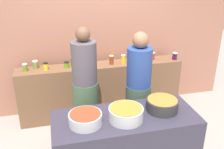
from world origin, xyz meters
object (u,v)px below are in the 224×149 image
cook_in_cap (138,94)px  preserve_jar_0 (25,67)px  preserve_jar_2 (46,66)px  preserve_jar_5 (88,63)px  preserve_jar_1 (35,65)px  preserve_jar_4 (74,61)px  cooking_pot_center (126,114)px  cooking_pot_right (162,105)px  preserve_jar_6 (111,60)px  cook_with_tongs (86,93)px  preserve_jar_3 (67,65)px  preserve_jar_9 (153,56)px  preserve_jar_8 (137,59)px  preserve_jar_7 (123,59)px  preserve_jar_10 (175,56)px  cooking_pot_left (85,119)px

cook_in_cap → preserve_jar_0: bearing=152.0°
preserve_jar_2 → preserve_jar_5: bearing=-1.9°
preserve_jar_1 → cook_in_cap: 1.66m
preserve_jar_1 → preserve_jar_2: 0.18m
preserve_jar_4 → preserve_jar_5: size_ratio=1.08×
preserve_jar_4 → cook_in_cap: (0.79, -0.88, -0.25)m
cooking_pot_center → cooking_pot_right: size_ratio=1.03×
preserve_jar_0 → preserve_jar_2: preserve_jar_0 is taller
preserve_jar_6 → cook_with_tongs: cook_with_tongs is taller
preserve_jar_0 → preserve_jar_3: size_ratio=1.17×
preserve_jar_3 → preserve_jar_6: bearing=-0.9°
preserve_jar_0 → preserve_jar_9: 2.08m
preserve_jar_6 → preserve_jar_8: preserve_jar_6 is taller
preserve_jar_5 → preserve_jar_6: (0.39, 0.02, 0.01)m
preserve_jar_3 → cook_with_tongs: cook_with_tongs is taller
preserve_jar_3 → preserve_jar_7: 0.91m
preserve_jar_8 → preserve_jar_1: bearing=175.6°
preserve_jar_1 → preserve_jar_9: bearing=-1.4°
preserve_jar_4 → preserve_jar_7: 0.80m
preserve_jar_7 → preserve_jar_9: 0.54m
preserve_jar_4 → preserve_jar_1: bearing=178.9°
cook_with_tongs → cook_in_cap: (0.72, -0.14, -0.03)m
preserve_jar_7 → cooking_pot_center: bearing=-104.8°
preserve_jar_2 → preserve_jar_5: 0.65m
preserve_jar_10 → cooking_pot_right: (-0.80, -1.31, -0.11)m
preserve_jar_7 → preserve_jar_9: preserve_jar_7 is taller
preserve_jar_5 → preserve_jar_7: (0.58, 0.00, 0.01)m
preserve_jar_6 → preserve_jar_10: size_ratio=1.25×
cooking_pot_center → cook_in_cap: 0.76m
preserve_jar_6 → preserve_jar_0: bearing=178.9°
preserve_jar_7 → preserve_jar_10: bearing=-1.5°
cooking_pot_center → preserve_jar_6: bearing=82.7°
cook_in_cap → preserve_jar_1: bearing=147.3°
preserve_jar_8 → preserve_jar_10: preserve_jar_8 is taller
preserve_jar_4 → cooking_pot_right: bearing=-57.8°
preserve_jar_3 → preserve_jar_4: size_ratio=0.71×
preserve_jar_9 → preserve_jar_0: bearing=-179.4°
preserve_jar_1 → preserve_jar_10: 2.30m
preserve_jar_7 → preserve_jar_9: bearing=6.5°
cooking_pot_left → cooking_pot_center: (0.46, -0.02, 0.01)m
cooking_pot_right → cook_with_tongs: 1.08m
cooking_pot_left → cooking_pot_center: cooking_pot_center is taller
preserve_jar_8 → preserve_jar_9: preserve_jar_8 is taller
cooking_pot_left → preserve_jar_9: bearing=46.9°
preserve_jar_8 → cooking_pot_left: 1.76m
preserve_jar_7 → cooking_pot_left: (-0.83, -1.41, -0.13)m
preserve_jar_8 → cook_in_cap: cook_in_cap is taller
preserve_jar_5 → preserve_jar_8: 0.83m
preserve_jar_5 → cooking_pot_center: 1.44m
preserve_jar_8 → preserve_jar_7: bearing=176.4°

